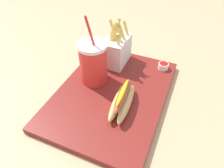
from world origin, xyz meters
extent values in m
cube|color=tan|center=(0.00, 0.00, -0.01)|extent=(2.40, 2.40, 0.02)
cube|color=maroon|center=(0.00, 0.00, 0.01)|extent=(0.44, 0.31, 0.02)
cylinder|color=red|center=(-0.03, -0.07, 0.08)|extent=(0.08, 0.08, 0.12)
cylinder|color=white|center=(-0.03, -0.07, 0.15)|extent=(0.09, 0.09, 0.01)
cylinder|color=red|center=(-0.02, -0.07, 0.19)|extent=(0.02, 0.02, 0.09)
cube|color=white|center=(-0.15, -0.05, 0.07)|extent=(0.11, 0.07, 0.09)
cube|color=#E5C660|center=(-0.11, -0.03, 0.13)|extent=(0.03, 0.01, 0.06)
cube|color=#E5C660|center=(-0.14, -0.04, 0.12)|extent=(0.02, 0.03, 0.06)
cube|color=#E5C660|center=(-0.18, -0.03, 0.13)|extent=(0.02, 0.03, 0.06)
cube|color=#E5C660|center=(-0.14, -0.04, 0.15)|extent=(0.02, 0.02, 0.09)
cube|color=#E5C660|center=(-0.15, -0.03, 0.13)|extent=(0.02, 0.03, 0.09)
cube|color=#E5C660|center=(-0.16, -0.04, 0.12)|extent=(0.02, 0.02, 0.07)
cube|color=#E5C660|center=(-0.13, -0.05, 0.13)|extent=(0.02, 0.03, 0.07)
cube|color=#E5C660|center=(-0.14, -0.05, 0.14)|extent=(0.02, 0.04, 0.08)
cube|color=#E5C660|center=(-0.17, -0.07, 0.13)|extent=(0.03, 0.03, 0.06)
cube|color=#E5C660|center=(-0.14, -0.05, 0.14)|extent=(0.01, 0.04, 0.08)
cube|color=#E5C660|center=(-0.17, -0.05, 0.13)|extent=(0.03, 0.03, 0.05)
ellipsoid|color=tan|center=(0.05, 0.04, 0.04)|extent=(0.15, 0.04, 0.03)
ellipsoid|color=tan|center=(0.04, 0.06, 0.04)|extent=(0.15, 0.04, 0.03)
ellipsoid|color=#994728|center=(0.05, 0.05, 0.06)|extent=(0.14, 0.03, 0.02)
ellipsoid|color=gold|center=(0.05, 0.05, 0.08)|extent=(0.11, 0.02, 0.01)
cylinder|color=white|center=(-0.17, 0.12, 0.03)|extent=(0.03, 0.03, 0.02)
cylinder|color=#B2140F|center=(-0.17, 0.12, 0.04)|extent=(0.03, 0.03, 0.01)
camera|label=1|loc=(0.42, 0.18, 0.46)|focal=33.59mm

